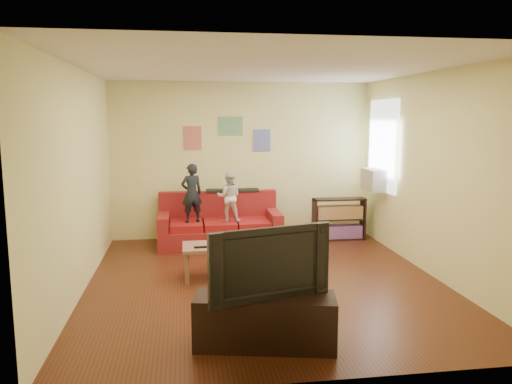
{
  "coord_description": "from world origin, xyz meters",
  "views": [
    {
      "loc": [
        -1.01,
        -6.13,
        2.11
      ],
      "look_at": [
        0.0,
        0.8,
        1.05
      ],
      "focal_mm": 35.0,
      "sensor_mm": 36.0,
      "label": 1
    }
  ],
  "objects": [
    {
      "name": "child_b",
      "position": [
        -0.29,
        1.84,
        0.82
      ],
      "size": [
        0.43,
        0.35,
        0.81
      ],
      "primitive_type": "imported",
      "rotation": [
        0.0,
        0.0,
        3.02
      ],
      "color": "silver",
      "rests_on": "sofa"
    },
    {
      "name": "child_a",
      "position": [
        -0.89,
        1.84,
        0.9
      ],
      "size": [
        0.4,
        0.32,
        0.95
      ],
      "primitive_type": "imported",
      "rotation": [
        0.0,
        0.0,
        3.43
      ],
      "color": "black",
      "rests_on": "sofa"
    },
    {
      "name": "ac_unit",
      "position": [
        2.1,
        1.65,
        1.08
      ],
      "size": [
        0.28,
        0.55,
        0.35
      ],
      "primitive_type": "cube",
      "color": "#B7B2A3",
      "rests_on": "window"
    },
    {
      "name": "window",
      "position": [
        2.22,
        1.65,
        1.64
      ],
      "size": [
        0.04,
        1.08,
        1.48
      ],
      "primitive_type": "cube",
      "color": "white",
      "rests_on": "room_shell"
    },
    {
      "name": "remote",
      "position": [
        -0.8,
        0.12,
        0.45
      ],
      "size": [
        0.19,
        0.06,
        0.02
      ],
      "primitive_type": "cube",
      "rotation": [
        0.0,
        0.0,
        0.05
      ],
      "color": "black",
      "rests_on": "coffee_table"
    },
    {
      "name": "television",
      "position": [
        -0.3,
        -1.82,
        0.82
      ],
      "size": [
        1.16,
        0.45,
        0.67
      ],
      "primitive_type": "imported",
      "rotation": [
        0.0,
        0.0,
        0.27
      ],
      "color": "black",
      "rests_on": "tv_stand"
    },
    {
      "name": "file_box",
      "position": [
        0.7,
        0.92,
        0.15
      ],
      "size": [
        0.43,
        0.33,
        0.3
      ],
      "color": "#FBEBCD",
      "rests_on": "ground"
    },
    {
      "name": "sofa",
      "position": [
        -0.44,
        2.01,
        0.3
      ],
      "size": [
        2.0,
        0.92,
        0.88
      ],
      "color": "maroon",
      "rests_on": "ground"
    },
    {
      "name": "game_controller",
      "position": [
        -0.35,
        0.29,
        0.46
      ],
      "size": [
        0.16,
        0.09,
        0.03
      ],
      "primitive_type": "cube",
      "rotation": [
        0.0,
        0.0,
        0.35
      ],
      "color": "silver",
      "rests_on": "coffee_table"
    },
    {
      "name": "tv_stand",
      "position": [
        -0.3,
        -1.82,
        0.24
      ],
      "size": [
        1.35,
        0.69,
        0.49
      ],
      "primitive_type": "cube",
      "rotation": [
        0.0,
        0.0,
        -0.21
      ],
      "color": "black",
      "rests_on": "ground"
    },
    {
      "name": "artwork_right",
      "position": [
        0.35,
        2.48,
        1.7
      ],
      "size": [
        0.3,
        0.01,
        0.38
      ],
      "primitive_type": "cube",
      "color": "#727FCC",
      "rests_on": "room_shell"
    },
    {
      "name": "room_shell",
      "position": [
        0.0,
        0.0,
        1.35
      ],
      "size": [
        4.52,
        5.02,
        2.72
      ],
      "color": "#522514",
      "rests_on": "ground"
    },
    {
      "name": "tissue",
      "position": [
        0.22,
        1.2,
        0.05
      ],
      "size": [
        0.12,
        0.12,
        0.11
      ],
      "primitive_type": "sphere",
      "rotation": [
        0.0,
        0.0,
        -0.09
      ],
      "color": "silver",
      "rests_on": "ground"
    },
    {
      "name": "artwork_left",
      "position": [
        -0.85,
        2.48,
        1.75
      ],
      "size": [
        0.3,
        0.01,
        0.4
      ],
      "primitive_type": "cube",
      "color": "#D87266",
      "rests_on": "room_shell"
    },
    {
      "name": "bookshelf",
      "position": [
        1.63,
        2.02,
        0.32
      ],
      "size": [
        0.9,
        0.27,
        0.72
      ],
      "color": "black",
      "rests_on": "ground"
    },
    {
      "name": "artwork_center",
      "position": [
        -0.2,
        2.48,
        1.95
      ],
      "size": [
        0.42,
        0.01,
        0.32
      ],
      "primitive_type": "cube",
      "color": "#72B27F",
      "rests_on": "room_shell"
    },
    {
      "name": "coffee_table",
      "position": [
        -0.55,
        0.24,
        0.38
      ],
      "size": [
        0.99,
        0.54,
        0.44
      ],
      "color": "#9D6D59",
      "rests_on": "ground"
    }
  ]
}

